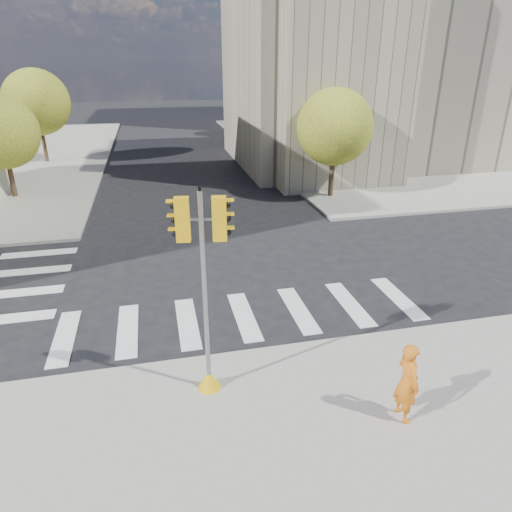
# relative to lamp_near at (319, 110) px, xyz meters

# --- Properties ---
(ground) EXTENTS (160.00, 160.00, 0.00)m
(ground) POSITION_rel_lamp_near_xyz_m (-8.00, -14.00, -4.58)
(ground) COLOR black
(ground) RESTS_ON ground
(sidewalk_far_right) EXTENTS (28.00, 40.00, 0.15)m
(sidewalk_far_right) POSITION_rel_lamp_near_xyz_m (12.00, 12.00, -4.50)
(sidewalk_far_right) COLOR gray
(sidewalk_far_right) RESTS_ON ground
(civic_building) EXTENTS (26.00, 16.00, 19.39)m
(civic_building) POSITION_rel_lamp_near_xyz_m (7.59, 5.12, 2.68)
(civic_building) COLOR gray
(civic_building) RESTS_ON ground
(tree_lw_mid) EXTENTS (4.00, 4.00, 5.77)m
(tree_lw_mid) POSITION_rel_lamp_near_xyz_m (-18.50, 0.00, -0.82)
(tree_lw_mid) COLOR #382616
(tree_lw_mid) RESTS_ON ground
(tree_lw_far) EXTENTS (4.80, 4.80, 6.95)m
(tree_lw_far) POSITION_rel_lamp_near_xyz_m (-18.50, 10.00, -0.04)
(tree_lw_far) COLOR #382616
(tree_lw_far) RESTS_ON ground
(tree_re_near) EXTENTS (4.20, 4.20, 6.16)m
(tree_re_near) POSITION_rel_lamp_near_xyz_m (-0.50, -4.00, -0.53)
(tree_re_near) COLOR #382616
(tree_re_near) RESTS_ON ground
(tree_re_mid) EXTENTS (4.60, 4.60, 6.66)m
(tree_re_mid) POSITION_rel_lamp_near_xyz_m (-0.50, 8.00, -0.23)
(tree_re_mid) COLOR #382616
(tree_re_mid) RESTS_ON ground
(tree_re_far) EXTENTS (4.00, 4.00, 5.88)m
(tree_re_far) POSITION_rel_lamp_near_xyz_m (-0.50, 20.00, -0.71)
(tree_re_far) COLOR #382616
(tree_re_far) RESTS_ON ground
(lamp_near) EXTENTS (0.35, 0.18, 8.11)m
(lamp_near) POSITION_rel_lamp_near_xyz_m (0.00, 0.00, 0.00)
(lamp_near) COLOR black
(lamp_near) RESTS_ON sidewalk_far_right
(lamp_far) EXTENTS (0.35, 0.18, 8.11)m
(lamp_far) POSITION_rel_lamp_near_xyz_m (0.00, 14.00, 0.00)
(lamp_far) COLOR black
(lamp_far) RESTS_ON sidewalk_far_right
(traffic_signal) EXTENTS (1.08, 0.56, 5.05)m
(traffic_signal) POSITION_rel_lamp_near_xyz_m (-9.64, -19.33, -2.26)
(traffic_signal) COLOR #E2A70B
(traffic_signal) RESTS_ON sidewalk_near
(photographer) EXTENTS (0.49, 0.72, 1.91)m
(photographer) POSITION_rel_lamp_near_xyz_m (-5.55, -21.28, -3.47)
(photographer) COLOR orange
(photographer) RESTS_ON sidewalk_near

